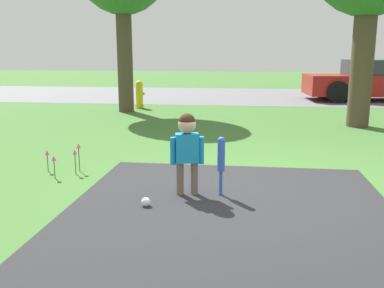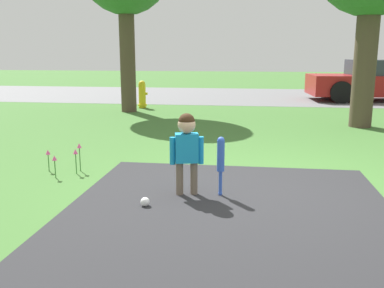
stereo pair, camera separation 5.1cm
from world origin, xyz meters
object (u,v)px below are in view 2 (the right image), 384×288
at_px(fire_hydrant, 142,95).
at_px(parked_car, 376,81).
at_px(child, 187,143).
at_px(sports_ball, 145,202).
at_px(baseball_bat, 221,158).

distance_m(fire_hydrant, parked_car, 7.38).
height_order(child, sports_ball, child).
height_order(child, parked_car, parked_car).
relative_size(child, baseball_bat, 1.38).
xyz_separation_m(fire_hydrant, parked_car, (6.83, 2.80, 0.24)).
bearing_deg(parked_car, sports_ball, 60.23).
bearing_deg(child, parked_car, 52.22).
height_order(sports_ball, fire_hydrant, fire_hydrant).
xyz_separation_m(child, fire_hydrant, (-2.32, 7.08, -0.21)).
bearing_deg(fire_hydrant, baseball_bat, -69.20).
bearing_deg(fire_hydrant, parked_car, 22.29).
bearing_deg(fire_hydrant, sports_ball, -75.31).
xyz_separation_m(child, parked_car, (4.50, 9.88, 0.04)).
distance_m(child, sports_ball, 0.76).
distance_m(child, parked_car, 10.86).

